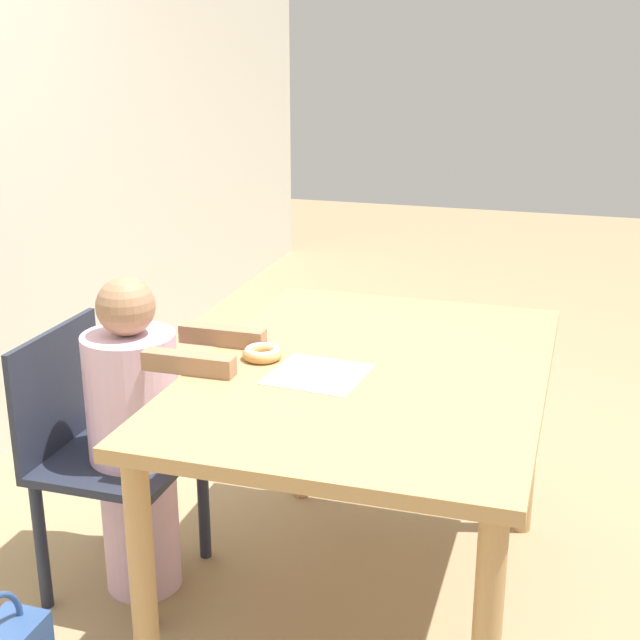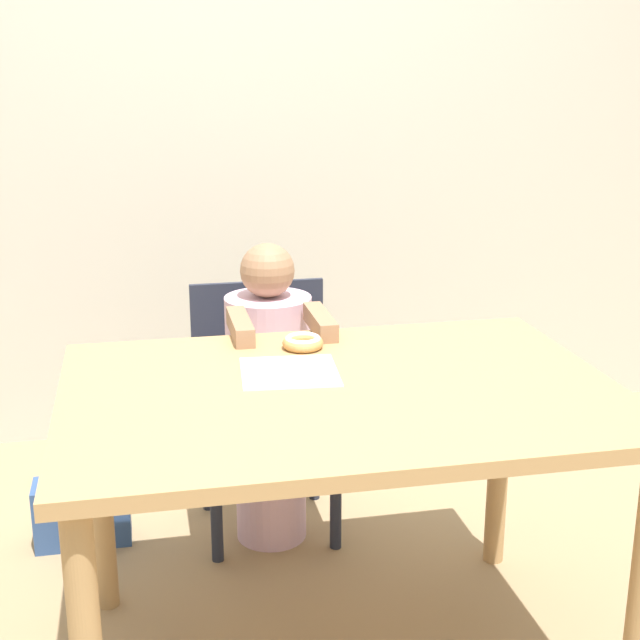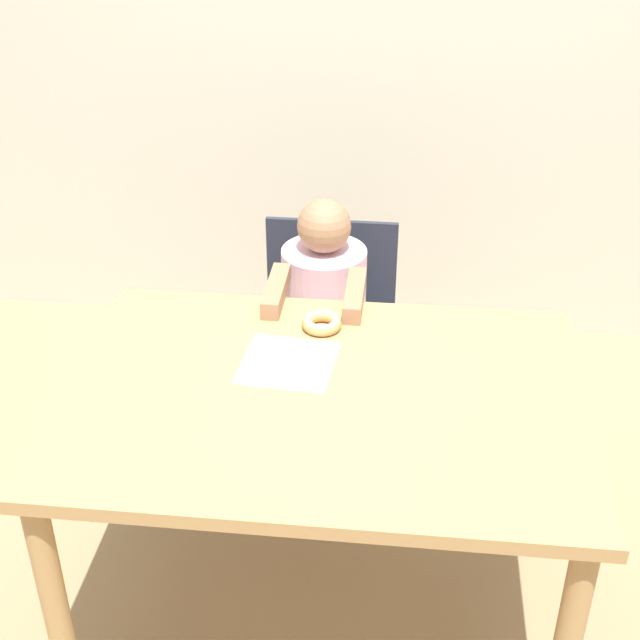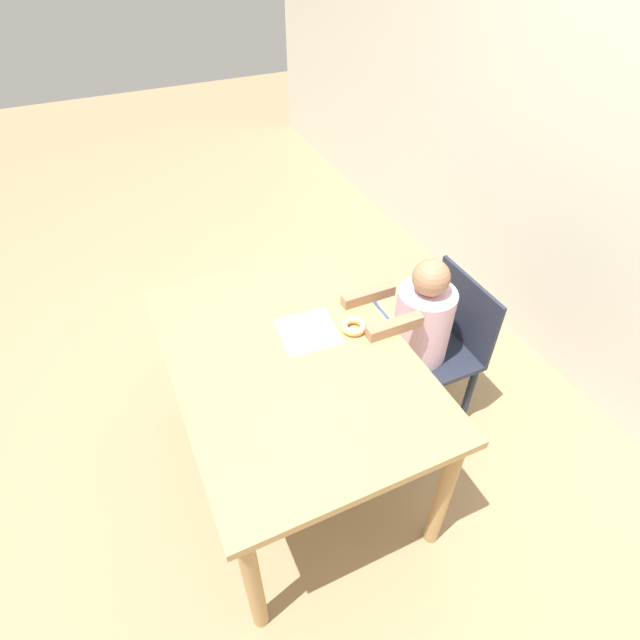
{
  "view_description": "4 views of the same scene",
  "coord_description": "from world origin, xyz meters",
  "px_view_note": "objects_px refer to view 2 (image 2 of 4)",
  "views": [
    {
      "loc": [
        -2.1,
        -0.5,
        1.58
      ],
      "look_at": [
        -0.02,
        0.13,
        0.86
      ],
      "focal_mm": 50.0,
      "sensor_mm": 36.0,
      "label": 1
    },
    {
      "loc": [
        -0.43,
        -1.85,
        1.45
      ],
      "look_at": [
        -0.02,
        0.13,
        0.86
      ],
      "focal_mm": 50.0,
      "sensor_mm": 36.0,
      "label": 2
    },
    {
      "loc": [
        0.18,
        -1.71,
        1.98
      ],
      "look_at": [
        -0.02,
        0.13,
        0.86
      ],
      "focal_mm": 50.0,
      "sensor_mm": 36.0,
      "label": 3
    },
    {
      "loc": [
        1.26,
        -0.45,
        2.12
      ],
      "look_at": [
        -0.02,
        0.13,
        0.86
      ],
      "focal_mm": 28.0,
      "sensor_mm": 36.0,
      "label": 4
    }
  ],
  "objects_px": {
    "chair": "(265,400)",
    "child_figure": "(270,398)",
    "handbag": "(82,509)",
    "donut": "(303,342)"
  },
  "relations": [
    {
      "from": "chair",
      "to": "child_figure",
      "type": "xyz_separation_m",
      "value": [
        0.0,
        -0.11,
        0.05
      ]
    },
    {
      "from": "child_figure",
      "to": "handbag",
      "type": "distance_m",
      "value": 0.69
    },
    {
      "from": "donut",
      "to": "child_figure",
      "type": "bearing_deg",
      "value": 95.22
    },
    {
      "from": "chair",
      "to": "handbag",
      "type": "xyz_separation_m",
      "value": [
        -0.58,
        -0.03,
        -0.31
      ]
    },
    {
      "from": "donut",
      "to": "handbag",
      "type": "relative_size",
      "value": 0.33
    },
    {
      "from": "chair",
      "to": "child_figure",
      "type": "bearing_deg",
      "value": -90.0
    },
    {
      "from": "child_figure",
      "to": "donut",
      "type": "height_order",
      "value": "child_figure"
    },
    {
      "from": "donut",
      "to": "handbag",
      "type": "xyz_separation_m",
      "value": [
        -0.62,
        0.46,
        -0.65
      ]
    },
    {
      "from": "chair",
      "to": "donut",
      "type": "bearing_deg",
      "value": -85.99
    },
    {
      "from": "chair",
      "to": "handbag",
      "type": "relative_size",
      "value": 2.4
    }
  ]
}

